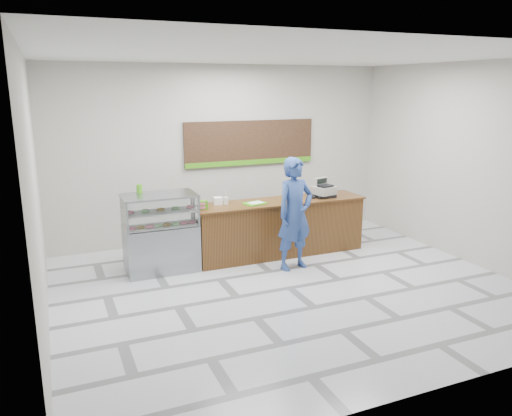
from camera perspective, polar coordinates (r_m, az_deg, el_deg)
name	(u,v)px	position (r m, az deg, el deg)	size (l,w,h in m)	color
floor	(290,288)	(7.93, 3.89, -9.10)	(7.00, 7.00, 0.00)	silver
back_wall	(225,154)	(10.16, -3.61, 6.23)	(7.00, 7.00, 0.00)	#B6B1A7
ceiling	(294,55)	(7.32, 4.35, 17.05)	(7.00, 7.00, 0.00)	silver
sales_counter	(279,227)	(9.30, 2.68, -2.23)	(3.26, 0.76, 1.03)	brown
display_case	(161,232)	(8.57, -10.84, -2.76)	(1.22, 0.72, 1.33)	gray
menu_board	(251,144)	(10.29, -0.63, 7.38)	(2.80, 0.06, 0.90)	black
cash_register	(323,190)	(9.55, 7.67, 2.07)	(0.45, 0.47, 0.35)	black
card_terminal	(312,197)	(9.43, 6.36, 1.28)	(0.09, 0.18, 0.04)	black
serving_tray	(255,203)	(8.91, -0.14, 0.55)	(0.42, 0.35, 0.02)	#40D812
napkin_box	(218,201)	(8.89, -4.38, 0.83)	(0.15, 0.15, 0.13)	white
straw_cup	(226,201)	(8.88, -3.46, 0.83)	(0.09, 0.09, 0.13)	silver
promo_box	(202,205)	(8.55, -6.15, 0.35)	(0.17, 0.11, 0.15)	#449814
donut_decal	(299,201)	(9.19, 4.92, 0.85)	(0.15, 0.15, 0.00)	pink
green_cup_left	(140,189)	(8.58, -13.14, 2.09)	(0.08, 0.08, 0.13)	#449814
green_cup_right	(139,189)	(8.59, -13.20, 2.17)	(0.09, 0.09, 0.15)	#449814
customer	(295,214)	(8.49, 4.46, -0.67)	(0.70, 0.46, 1.93)	navy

